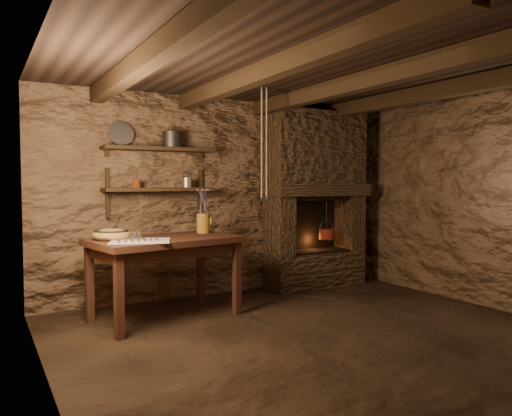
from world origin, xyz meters
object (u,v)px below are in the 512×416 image
red_pot (326,233)px  wooden_bowl (112,235)px  work_table (165,275)px  stoneware_jug (203,214)px  iron_stockpot (172,141)px

red_pot → wooden_bowl: bearing=-171.8°
wooden_bowl → work_table: bearing=-9.9°
stoneware_jug → wooden_bowl: bearing=169.5°
work_table → red_pot: red_pot is taller
work_table → stoneware_jug: (0.52, 0.23, 0.59)m
stoneware_jug → work_table: bearing=-174.4°
stoneware_jug → red_pot: bearing=-10.2°
iron_stockpot → red_pot: (2.10, -0.12, -1.15)m
work_table → iron_stockpot: size_ratio=7.33×
wooden_bowl → red_pot: (2.92, 0.42, -0.17)m
work_table → iron_stockpot: bearing=53.5°
wooden_bowl → iron_stockpot: iron_stockpot is taller
wooden_bowl → red_pot: 2.95m
work_table → wooden_bowl: (-0.50, 0.09, 0.42)m
work_table → wooden_bowl: 0.67m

